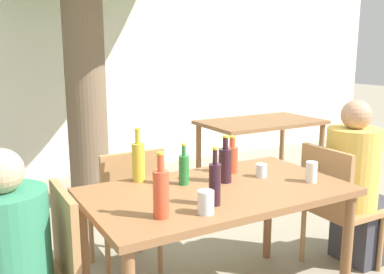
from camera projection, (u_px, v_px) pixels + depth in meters
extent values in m
cube|color=white|center=(70.00, 63.00, 5.16)|extent=(10.00, 0.08, 2.80)
cylinder|color=brown|center=(86.00, 89.00, 4.14)|extent=(0.39, 0.39, 2.38)
cube|color=brown|center=(217.00, 192.00, 2.48)|extent=(1.51, 0.86, 0.04)
cylinder|color=brown|center=(347.00, 252.00, 2.58)|extent=(0.06, 0.06, 0.73)
cylinder|color=brown|center=(84.00, 255.00, 2.54)|extent=(0.06, 0.06, 0.73)
cylinder|color=brown|center=(268.00, 212.00, 3.21)|extent=(0.06, 0.06, 0.73)
cube|color=brown|center=(261.00, 122.00, 4.82)|extent=(1.36, 0.79, 0.04)
cylinder|color=brown|center=(232.00, 170.00, 4.31)|extent=(0.06, 0.06, 0.73)
cylinder|color=brown|center=(321.00, 155.00, 4.91)|extent=(0.06, 0.06, 0.73)
cylinder|color=brown|center=(199.00, 156.00, 4.88)|extent=(0.06, 0.06, 0.73)
cylinder|color=brown|center=(282.00, 144.00, 5.48)|extent=(0.06, 0.06, 0.73)
cube|color=#A87A4C|center=(65.00, 234.00, 2.07)|extent=(0.04, 0.44, 0.45)
cube|color=#A87A4C|center=(343.00, 209.00, 3.06)|extent=(0.44, 0.44, 0.04)
cube|color=#A87A4C|center=(325.00, 181.00, 2.92)|extent=(0.04, 0.44, 0.45)
cylinder|color=#A87A4C|center=(381.00, 243.00, 3.04)|extent=(0.04, 0.04, 0.42)
cylinder|color=#A87A4C|center=(339.00, 224.00, 3.36)|extent=(0.04, 0.04, 0.42)
cylinder|color=#A87A4C|center=(343.00, 256.00, 2.85)|extent=(0.04, 0.04, 0.42)
cylinder|color=#A87A4C|center=(303.00, 235.00, 3.18)|extent=(0.04, 0.04, 0.42)
cube|color=#A87A4C|center=(124.00, 210.00, 3.04)|extent=(0.44, 0.44, 0.04)
cube|color=#A87A4C|center=(133.00, 185.00, 2.82)|extent=(0.44, 0.04, 0.45)
cylinder|color=#A87A4C|center=(139.00, 226.00, 3.34)|extent=(0.04, 0.04, 0.42)
cylinder|color=#A87A4C|center=(91.00, 236.00, 3.15)|extent=(0.04, 0.04, 0.42)
cylinder|color=#A87A4C|center=(160.00, 245.00, 3.01)|extent=(0.04, 0.04, 0.42)
cylinder|color=#A87A4C|center=(108.00, 258.00, 2.83)|extent=(0.04, 0.04, 0.42)
cylinder|color=#337F5B|center=(7.00, 243.00, 1.94)|extent=(0.38, 0.38, 0.49)
sphere|color=tan|center=(0.00, 171.00, 1.87)|extent=(0.21, 0.21, 0.21)
cube|color=#383842|center=(365.00, 229.00, 3.23)|extent=(0.40, 0.34, 0.46)
cylinder|color=gold|center=(352.00, 167.00, 3.03)|extent=(0.37, 0.37, 0.57)
sphere|color=tan|center=(356.00, 115.00, 2.95)|extent=(0.21, 0.21, 0.21)
cylinder|color=#287A38|center=(184.00, 170.00, 2.53)|extent=(0.06, 0.06, 0.18)
cylinder|color=#287A38|center=(184.00, 151.00, 2.51)|extent=(0.02, 0.02, 0.06)
cylinder|color=gold|center=(184.00, 145.00, 2.50)|extent=(0.03, 0.03, 0.01)
cylinder|color=#DB4C2D|center=(232.00, 160.00, 2.78)|extent=(0.07, 0.07, 0.17)
cylinder|color=#DB4C2D|center=(232.00, 142.00, 2.75)|extent=(0.03, 0.03, 0.06)
cylinder|color=gold|center=(232.00, 137.00, 2.75)|extent=(0.04, 0.04, 0.01)
cylinder|color=#DB4C2D|center=(161.00, 194.00, 2.03)|extent=(0.08, 0.08, 0.23)
cylinder|color=#DB4C2D|center=(160.00, 163.00, 1.99)|extent=(0.03, 0.03, 0.08)
cylinder|color=gold|center=(160.00, 153.00, 1.99)|extent=(0.04, 0.04, 0.01)
cylinder|color=gold|center=(138.00, 162.00, 2.59)|extent=(0.08, 0.08, 0.23)
cylinder|color=gold|center=(138.00, 137.00, 2.56)|extent=(0.03, 0.03, 0.08)
cylinder|color=gold|center=(138.00, 129.00, 2.55)|extent=(0.04, 0.04, 0.01)
cylinder|color=#331923|center=(225.00, 166.00, 2.57)|extent=(0.08, 0.08, 0.20)
cylinder|color=#331923|center=(225.00, 143.00, 2.55)|extent=(0.03, 0.03, 0.07)
cylinder|color=gold|center=(226.00, 136.00, 2.54)|extent=(0.04, 0.04, 0.01)
cylinder|color=#331923|center=(215.00, 185.00, 2.19)|extent=(0.06, 0.06, 0.22)
cylinder|color=#331923|center=(215.00, 157.00, 2.16)|extent=(0.02, 0.02, 0.08)
cylinder|color=gold|center=(215.00, 148.00, 2.15)|extent=(0.03, 0.03, 0.01)
cylinder|color=silver|center=(311.00, 172.00, 2.58)|extent=(0.07, 0.07, 0.13)
cylinder|color=silver|center=(261.00, 170.00, 2.69)|extent=(0.07, 0.07, 0.08)
cylinder|color=silver|center=(160.00, 176.00, 2.56)|extent=(0.06, 0.06, 0.08)
cylinder|color=silver|center=(206.00, 202.00, 2.08)|extent=(0.08, 0.08, 0.12)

